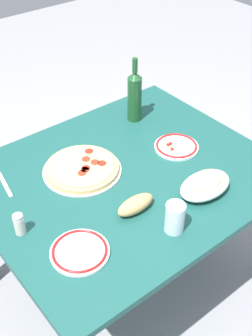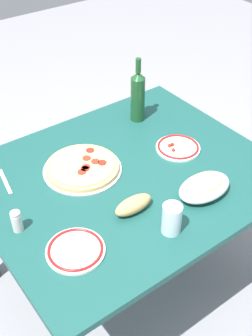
# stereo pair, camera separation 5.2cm
# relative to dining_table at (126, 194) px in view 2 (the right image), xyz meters

# --- Properties ---
(ground_plane) EXTENTS (8.00, 8.00, 0.00)m
(ground_plane) POSITION_rel_dining_table_xyz_m (0.00, 0.00, -0.63)
(ground_plane) COLOR gray
(ground_plane) RESTS_ON ground
(dining_table) EXTENTS (1.23, 1.03, 0.75)m
(dining_table) POSITION_rel_dining_table_xyz_m (0.00, 0.00, 0.00)
(dining_table) COLOR #194C47
(dining_table) RESTS_ON ground
(pepperoni_pizza) EXTENTS (0.34, 0.34, 0.03)m
(pepperoni_pizza) POSITION_rel_dining_table_xyz_m (0.14, -0.13, 0.13)
(pepperoni_pizza) COLOR #B7B7BC
(pepperoni_pizza) RESTS_ON dining_table
(baked_pasta_dish) EXTENTS (0.24, 0.15, 0.08)m
(baked_pasta_dish) POSITION_rel_dining_table_xyz_m (-0.18, 0.29, 0.16)
(baked_pasta_dish) COLOR white
(baked_pasta_dish) RESTS_ON dining_table
(wine_bottle) EXTENTS (0.07, 0.07, 0.33)m
(wine_bottle) POSITION_rel_dining_table_xyz_m (-0.30, -0.31, 0.25)
(wine_bottle) COLOR #194723
(wine_bottle) RESTS_ON dining_table
(water_glass) EXTENTS (0.07, 0.07, 0.12)m
(water_glass) POSITION_rel_dining_table_xyz_m (0.06, 0.36, 0.18)
(water_glass) COLOR silver
(water_glass) RESTS_ON dining_table
(side_plate_near) EXTENTS (0.21, 0.21, 0.02)m
(side_plate_near) POSITION_rel_dining_table_xyz_m (0.40, 0.24, 0.13)
(side_plate_near) COLOR white
(side_plate_near) RESTS_ON dining_table
(side_plate_far) EXTENTS (0.20, 0.20, 0.02)m
(side_plate_far) POSITION_rel_dining_table_xyz_m (-0.30, -0.00, 0.13)
(side_plate_far) COLOR white
(side_plate_far) RESTS_ON dining_table
(bread_loaf) EXTENTS (0.16, 0.07, 0.06)m
(bread_loaf) POSITION_rel_dining_table_xyz_m (0.11, 0.20, 0.15)
(bread_loaf) COLOR tan
(bread_loaf) RESTS_ON dining_table
(spice_shaker) EXTENTS (0.04, 0.04, 0.09)m
(spice_shaker) POSITION_rel_dining_table_xyz_m (0.51, 0.02, 0.16)
(spice_shaker) COLOR silver
(spice_shaker) RESTS_ON dining_table
(fork_right) EXTENTS (0.04, 0.17, 0.00)m
(fork_right) POSITION_rel_dining_table_xyz_m (0.44, -0.26, 0.12)
(fork_right) COLOR #B7B7BC
(fork_right) RESTS_ON dining_table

